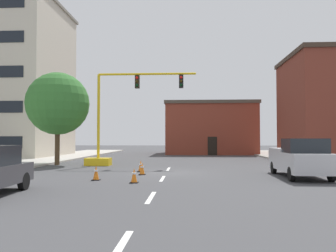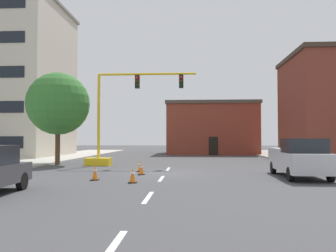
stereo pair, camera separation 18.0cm
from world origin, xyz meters
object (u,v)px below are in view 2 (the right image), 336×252
at_px(traffic_cone_roadside_a, 95,173).
at_px(traffic_cone_roadside_c, 133,176).
at_px(traffic_cone_roadside_b, 140,166).
at_px(tree_left_near, 58,104).
at_px(traffic_cone_roadside_d, 141,169).
at_px(traffic_signal_gantry, 112,136).
at_px(pickup_truck_silver, 299,158).

xyz_separation_m(traffic_cone_roadside_a, traffic_cone_roadside_c, (1.96, -0.89, -0.02)).
relative_size(traffic_cone_roadside_a, traffic_cone_roadside_b, 1.03).
distance_m(tree_left_near, traffic_cone_roadside_d, 10.82).
height_order(traffic_cone_roadside_a, traffic_cone_roadside_c, traffic_cone_roadside_a).
bearing_deg(traffic_signal_gantry, traffic_cone_roadside_d, -63.99).
bearing_deg(tree_left_near, pickup_truck_silver, -25.94).
bearing_deg(pickup_truck_silver, traffic_signal_gantry, 147.58).
height_order(traffic_cone_roadside_c, traffic_cone_roadside_d, traffic_cone_roadside_d).
relative_size(traffic_signal_gantry, traffic_cone_roadside_a, 11.29).
height_order(tree_left_near, traffic_cone_roadside_b, tree_left_near).
bearing_deg(traffic_cone_roadside_b, traffic_signal_gantry, 121.04).
bearing_deg(tree_left_near, traffic_cone_roadside_a, -59.78).
xyz_separation_m(traffic_signal_gantry, tree_left_near, (-4.22, 0.37, 2.43)).
bearing_deg(traffic_cone_roadside_b, traffic_cone_roadside_d, -79.66).
bearing_deg(tree_left_near, traffic_cone_roadside_c, -54.12).
height_order(traffic_signal_gantry, pickup_truck_silver, traffic_signal_gantry).
xyz_separation_m(traffic_signal_gantry, traffic_cone_roadside_b, (2.78, -4.63, -1.84)).
bearing_deg(pickup_truck_silver, traffic_cone_roadside_a, -169.91).
relative_size(pickup_truck_silver, traffic_cone_roadside_b, 7.83).
xyz_separation_m(traffic_signal_gantry, traffic_cone_roadside_c, (3.19, -9.88, -1.86)).
xyz_separation_m(pickup_truck_silver, traffic_cone_roadside_b, (-8.55, 2.57, -0.63)).
xyz_separation_m(tree_left_near, traffic_cone_roadside_d, (7.32, -6.72, -4.29)).
bearing_deg(traffic_cone_roadside_d, traffic_cone_roadside_a, -125.15).
distance_m(traffic_signal_gantry, pickup_truck_silver, 13.48).
distance_m(traffic_cone_roadside_c, traffic_cone_roadside_d, 3.54).
bearing_deg(traffic_signal_gantry, tree_left_near, 175.02).
bearing_deg(traffic_cone_roadside_d, traffic_signal_gantry, 116.01).
xyz_separation_m(pickup_truck_silver, traffic_cone_roadside_c, (-8.14, -2.69, -0.65)).
distance_m(traffic_cone_roadside_a, traffic_cone_roadside_d, 3.24).
bearing_deg(pickup_truck_silver, traffic_cone_roadside_d, 174.11).
height_order(traffic_cone_roadside_a, traffic_cone_roadside_b, traffic_cone_roadside_a).
bearing_deg(traffic_cone_roadside_c, traffic_cone_roadside_d, 91.57).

